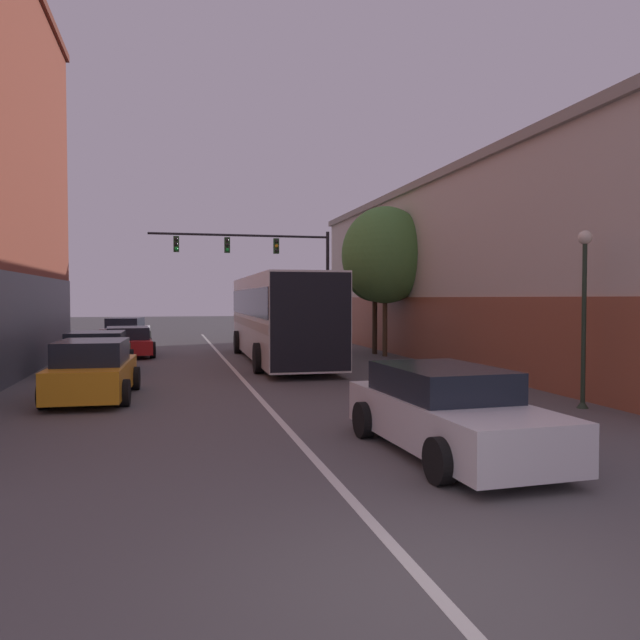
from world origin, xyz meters
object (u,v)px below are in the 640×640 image
(traffic_signal_gantry, at_px, (267,258))
(street_lamp, at_px, (584,306))
(bus, at_px, (279,314))
(parked_car_left_mid, at_px, (93,371))
(hatchback_foreground, at_px, (447,412))
(street_tree_near, at_px, (375,267))
(parked_car_left_distant, at_px, (97,353))
(parked_car_left_far, at_px, (126,332))
(parked_car_left_near, at_px, (128,342))
(street_tree_far, at_px, (385,255))

(traffic_signal_gantry, xyz_separation_m, street_lamp, (3.87, -20.57, -2.26))
(bus, xyz_separation_m, street_lamp, (4.78, -11.79, 0.43))
(parked_car_left_mid, bearing_deg, street_lamp, -107.95)
(hatchback_foreground, distance_m, street_tree_near, 17.71)
(parked_car_left_mid, height_order, parked_car_left_distant, parked_car_left_mid)
(parked_car_left_mid, bearing_deg, hatchback_foreground, -136.51)
(parked_car_left_distant, distance_m, traffic_signal_gantry, 13.68)
(parked_car_left_distant, bearing_deg, hatchback_foreground, -152.01)
(parked_car_left_distant, height_order, street_lamp, street_lamp)
(traffic_signal_gantry, bearing_deg, street_tree_near, -61.09)
(parked_car_left_distant, bearing_deg, parked_car_left_far, -0.08)
(parked_car_left_far, bearing_deg, traffic_signal_gantry, -94.83)
(traffic_signal_gantry, bearing_deg, parked_car_left_distant, -124.31)
(bus, bearing_deg, parked_car_left_distant, 108.63)
(bus, xyz_separation_m, traffic_signal_gantry, (0.91, 8.77, 2.69))
(street_tree_near, bearing_deg, parked_car_left_mid, -136.65)
(parked_car_left_near, bearing_deg, street_tree_near, -103.35)
(bus, relative_size, street_tree_far, 1.95)
(parked_car_left_near, bearing_deg, traffic_signal_gantry, -57.71)
(parked_car_left_mid, relative_size, parked_car_left_far, 0.97)
(street_tree_near, bearing_deg, hatchback_foreground, -104.90)
(traffic_signal_gantry, bearing_deg, street_tree_far, -64.61)
(parked_car_left_mid, bearing_deg, parked_car_left_distant, 7.47)
(traffic_signal_gantry, distance_m, street_lamp, 21.05)
(bus, bearing_deg, parked_car_left_near, 58.98)
(parked_car_left_distant, distance_m, street_tree_far, 12.07)
(parked_car_left_near, distance_m, street_lamp, 18.84)
(bus, distance_m, street_tree_near, 5.42)
(bus, distance_m, street_lamp, 12.73)
(street_lamp, distance_m, street_tree_far, 12.84)
(street_lamp, height_order, street_tree_near, street_tree_near)
(bus, height_order, parked_car_left_distant, bus)
(street_tree_near, bearing_deg, street_tree_far, -87.84)
(bus, relative_size, parked_car_left_distant, 2.98)
(parked_car_left_far, relative_size, street_lamp, 1.12)
(hatchback_foreground, xyz_separation_m, street_lamp, (4.66, 2.97, 1.62))
(street_tree_far, bearing_deg, street_tree_near, 92.16)
(bus, height_order, traffic_signal_gantry, traffic_signal_gantry)
(parked_car_left_distant, height_order, street_tree_far, street_tree_far)
(parked_car_left_mid, distance_m, street_tree_far, 14.20)
(hatchback_foreground, relative_size, street_tree_far, 0.75)
(hatchback_foreground, distance_m, street_tree_far, 16.69)
(bus, relative_size, hatchback_foreground, 2.61)
(hatchback_foreground, bearing_deg, parked_car_left_near, 15.33)
(parked_car_left_distant, bearing_deg, parked_car_left_mid, -174.16)
(parked_car_left_far, bearing_deg, street_lamp, -145.60)
(parked_car_left_near, bearing_deg, parked_car_left_distant, 168.95)
(street_lamp, height_order, street_tree_far, street_tree_far)
(parked_car_left_near, distance_m, street_tree_far, 11.46)
(parked_car_left_far, height_order, parked_car_left_distant, parked_car_left_far)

